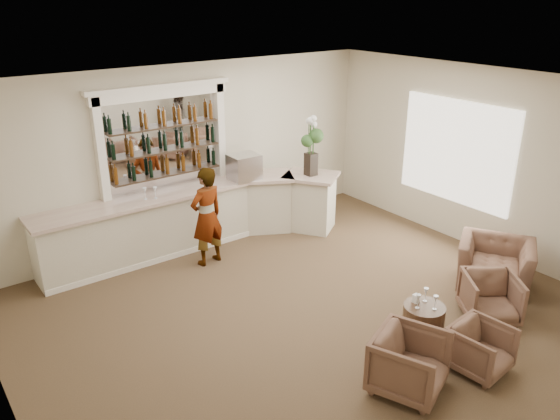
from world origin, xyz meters
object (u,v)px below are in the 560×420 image
object	(u,v)px
armchair_left	(409,363)
armchair_right	(491,297)
cocktail_table	(423,322)
flower_vase	(311,142)
armchair_center	(481,349)
espresso_machine	(244,167)
armchair_far	(495,263)
bar_counter	(197,218)
sommelier	(207,217)

from	to	relation	value
armchair_left	armchair_right	size ratio (longest dim) A/B	1.09
cocktail_table	armchair_left	size ratio (longest dim) A/B	0.69
armchair_left	flower_vase	distance (m)	5.09
armchair_center	espresso_machine	xyz separation A→B (m)	(-0.06, 5.26, 1.07)
cocktail_table	armchair_far	distance (m)	2.15
cocktail_table	armchair_right	bearing A→B (deg)	-12.72
bar_counter	flower_vase	size ratio (longest dim) A/B	4.90
cocktail_table	espresso_machine	size ratio (longest dim) A/B	1.04
armchair_left	flower_vase	xyz separation A→B (m)	(2.12, 4.40, 1.42)
armchair_far	armchair_right	bearing A→B (deg)	-90.74
cocktail_table	armchair_far	size ratio (longest dim) A/B	0.50
cocktail_table	flower_vase	world-z (taller)	flower_vase
armchair_left	espresso_machine	xyz separation A→B (m)	(0.94, 4.96, 1.00)
bar_counter	armchair_right	xyz separation A→B (m)	(2.22, -4.71, -0.23)
armchair_right	armchair_far	xyz separation A→B (m)	(0.96, 0.56, 0.02)
armchair_right	sommelier	bearing A→B (deg)	157.67
armchair_center	espresso_machine	distance (m)	5.36
armchair_right	espresso_machine	size ratio (longest dim) A/B	1.39
espresso_machine	sommelier	bearing A→B (deg)	-150.52
bar_counter	armchair_far	size ratio (longest dim) A/B	5.01
armchair_right	armchair_far	size ratio (longest dim) A/B	0.67
bar_counter	sommelier	size ratio (longest dim) A/B	3.26
sommelier	armchair_right	xyz separation A→B (m)	(2.39, -4.00, -0.53)
bar_counter	sommelier	xyz separation A→B (m)	(-0.18, -0.71, 0.30)
sommelier	armchair_center	size ratio (longest dim) A/B	2.55
armchair_far	armchair_center	bearing A→B (deg)	-91.61
armchair_left	espresso_machine	size ratio (longest dim) A/B	1.51
armchair_left	flower_vase	bearing A→B (deg)	42.03
sommelier	armchair_center	world-z (taller)	sommelier
cocktail_table	espresso_machine	world-z (taller)	espresso_machine
cocktail_table	sommelier	bearing A→B (deg)	108.24
bar_counter	armchair_center	world-z (taller)	bar_counter
sommelier	armchair_right	size ratio (longest dim) A/B	2.31
bar_counter	espresso_machine	world-z (taller)	espresso_machine
cocktail_table	espresso_machine	distance (m)	4.52
sommelier	espresso_machine	distance (m)	1.45
armchair_center	armchair_right	distance (m)	1.30
armchair_center	flower_vase	distance (m)	5.05
espresso_machine	flower_vase	xyz separation A→B (m)	(1.17, -0.56, 0.42)
cocktail_table	sommelier	distance (m)	3.98
sommelier	armchair_right	distance (m)	4.69
flower_vase	armchair_far	bearing A→B (deg)	-74.27
sommelier	armchair_right	bearing A→B (deg)	111.82
armchair_left	armchair_right	world-z (taller)	armchair_left
armchair_center	armchair_far	xyz separation A→B (m)	(2.10, 1.18, 0.06)
cocktail_table	flower_vase	bearing A→B (deg)	73.36
sommelier	flower_vase	distance (m)	2.54
cocktail_table	armchair_far	bearing A→B (deg)	7.98
armchair_right	flower_vase	world-z (taller)	flower_vase
cocktail_table	sommelier	world-z (taller)	sommelier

